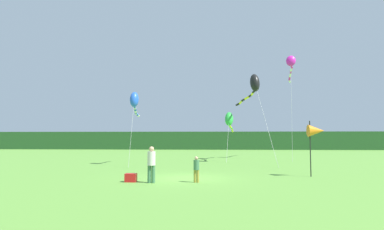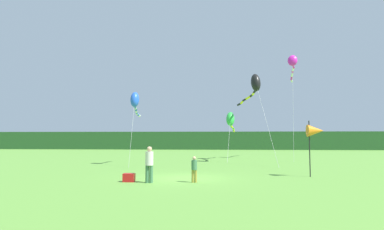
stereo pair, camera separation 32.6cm
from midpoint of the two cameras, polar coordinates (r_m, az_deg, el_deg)
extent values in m
plane|color=#5B9338|center=(17.98, -1.77, -11.04)|extent=(120.00, 120.00, 0.00)
cube|color=#234C23|center=(62.80, 2.12, -4.52)|extent=(108.00, 3.00, 3.41)
cylinder|color=#3F724C|center=(16.22, -8.09, -10.25)|extent=(0.18, 0.18, 0.85)
cylinder|color=#3F724C|center=(16.18, -7.40, -10.27)|extent=(0.18, 0.18, 0.85)
cylinder|color=silver|center=(16.14, -7.72, -7.58)|extent=(0.39, 0.39, 0.67)
sphere|color=tan|center=(16.11, -7.71, -5.94)|extent=(0.25, 0.25, 0.25)
cylinder|color=olive|center=(16.24, -0.06, -10.70)|extent=(0.13, 0.13, 0.61)
cylinder|color=olive|center=(16.23, 0.44, -10.71)|extent=(0.13, 0.13, 0.61)
cylinder|color=#3F724C|center=(16.18, 0.19, -8.78)|extent=(0.28, 0.28, 0.48)
sphere|color=tan|center=(16.15, 0.19, -7.60)|extent=(0.18, 0.18, 0.18)
cube|color=red|center=(16.74, -11.25, -10.76)|extent=(0.56, 0.39, 0.42)
cylinder|color=black|center=(19.67, 19.63, -5.58)|extent=(0.06, 0.06, 3.17)
cone|color=orange|center=(19.76, 20.54, -2.61)|extent=(0.90, 0.70, 0.70)
cylinder|color=#B2B2B2|center=(31.30, 6.02, -4.25)|extent=(0.51, 4.40, 4.16)
ellipsoid|color=green|center=(33.56, 6.26, -0.70)|extent=(1.01, 1.68, 1.83)
cylinder|color=green|center=(33.72, 6.29, -1.80)|extent=(0.25, 0.43, 0.24)
cylinder|color=yellow|center=(34.10, 6.37, -1.90)|extent=(0.29, 0.45, 0.26)
cylinder|color=green|center=(34.48, 6.43, -2.02)|extent=(0.21, 0.42, 0.25)
cylinder|color=yellow|center=(34.85, 6.51, -2.13)|extent=(0.32, 0.46, 0.26)
cylinder|color=green|center=(35.22, 6.67, -2.28)|extent=(0.32, 0.47, 0.28)
cylinder|color=yellow|center=(35.60, 6.79, -2.47)|extent=(0.26, 0.47, 0.32)
cylinder|color=green|center=(35.98, 6.80, -2.63)|extent=(0.20, 0.42, 0.26)
cylinder|color=yellow|center=(36.36, 6.84, -2.78)|extent=(0.29, 0.47, 0.30)
cylinder|color=#B2B2B2|center=(25.64, -10.96, -2.94)|extent=(0.14, 2.07, 5.32)
ellipsoid|color=blue|center=(26.82, -10.46, 2.70)|extent=(0.77, 1.10, 1.41)
cylinder|color=blue|center=(26.95, -10.44, 1.48)|extent=(0.27, 0.45, 0.29)
cylinder|color=white|center=(27.32, -10.37, 1.25)|extent=(0.25, 0.42, 0.24)
cylinder|color=blue|center=(27.68, -10.28, 0.99)|extent=(0.26, 0.47, 0.32)
cylinder|color=white|center=(28.04, -10.23, 0.68)|extent=(0.28, 0.46, 0.30)
cylinder|color=blue|center=(28.41, -10.18, 0.45)|extent=(0.26, 0.43, 0.25)
cylinder|color=white|center=(28.78, -10.13, 0.29)|extent=(0.27, 0.43, 0.25)
cylinder|color=blue|center=(29.14, -9.99, 0.13)|extent=(0.24, 0.43, 0.26)
cylinder|color=white|center=(29.49, -9.77, -0.06)|extent=(0.21, 0.42, 0.27)
cylinder|color=#B2B2B2|center=(27.09, 12.48, -1.09)|extent=(1.14, 4.24, 7.11)
ellipsoid|color=black|center=(29.48, 10.67, 5.59)|extent=(1.16, 1.64, 1.92)
cylinder|color=black|center=(29.72, 10.53, 4.11)|extent=(0.27, 0.77, 0.29)
cylinder|color=yellow|center=(30.41, 10.27, 3.74)|extent=(0.24, 0.76, 0.30)
cylinder|color=black|center=(31.09, 9.95, 3.39)|extent=(0.34, 0.77, 0.28)
cylinder|color=yellow|center=(31.72, 9.39, 3.02)|extent=(0.54, 0.77, 0.36)
cylinder|color=black|center=(32.33, 8.76, 2.65)|extent=(0.43, 0.77, 0.29)
cylinder|color=yellow|center=(32.99, 8.31, 2.27)|extent=(0.37, 0.80, 0.38)
cylinder|color=black|center=(33.63, 7.83, 1.89)|extent=(0.49, 0.77, 0.31)
cylinder|color=#B2B2B2|center=(33.38, 16.84, 1.17)|extent=(0.90, 3.44, 10.28)
ellipsoid|color=#E026B2|center=(35.94, 16.73, 9.10)|extent=(1.17, 1.11, 1.27)
cylinder|color=#E026B2|center=(36.20, 16.84, 8.14)|extent=(0.49, 0.83, 0.33)
cylinder|color=white|center=(36.93, 16.83, 7.68)|extent=(0.24, 0.83, 0.34)
cylinder|color=#E026B2|center=(37.66, 16.73, 7.28)|extent=(0.38, 0.83, 0.28)
cylinder|color=white|center=(38.40, 16.66, 6.80)|extent=(0.27, 0.86, 0.45)
cylinder|color=#E026B2|center=(39.11, 16.54, 6.22)|extent=(0.32, 0.86, 0.45)
cylinder|color=white|center=(39.85, 16.56, 5.76)|extent=(0.45, 0.83, 0.31)
camera|label=1|loc=(0.16, -90.39, 0.03)|focal=30.34mm
camera|label=2|loc=(0.16, 89.61, -0.03)|focal=30.34mm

